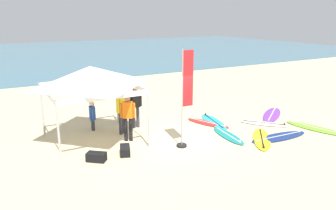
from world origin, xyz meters
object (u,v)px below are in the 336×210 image
Objects in this scene: surfboard_lime at (314,128)px; surfboard_cyan at (213,122)px; surfboard_teal at (228,136)px; banner_flag at (185,103)px; surfboard_white at (264,123)px; person_black at (135,104)px; surfboard_red at (208,123)px; person_orange at (128,115)px; person_yellow at (121,109)px; canopy_tent at (90,76)px; surfboard_navy at (279,137)px; surfboard_purple at (272,114)px; surfboard_yellow at (262,139)px; person_blue at (92,114)px; gear_bag_by_pole at (96,157)px; gear_bag_near_tent at (125,150)px.

surfboard_lime is 4.07m from surfboard_cyan.
surfboard_teal is 0.60× the size of banner_flag.
person_black is (-4.88, 2.29, 0.95)m from surfboard_white.
surfboard_red is 1.21× the size of person_orange.
person_yellow is (-3.62, 0.68, 0.95)m from surfboard_red.
canopy_tent reaches higher than surfboard_teal.
surfboard_navy is (-0.66, -1.43, -0.00)m from surfboard_white.
surfboard_teal is 2.48m from banner_flag.
surfboard_purple is 1.01× the size of surfboard_lime.
banner_flag is at bearing 162.13° from surfboard_yellow.
surfboard_lime is at bearing -37.83° from surfboard_red.
banner_flag reaches higher than person_orange.
person_orange is at bearing -177.88° from surfboard_red.
person_black is at bearing 55.42° from person_orange.
surfboard_purple and surfboard_lime have the same top height.
person_blue is (-6.51, 2.87, 0.62)m from surfboard_white.
person_orange is 2.10m from gear_bag_by_pole.
surfboard_cyan is (5.10, -0.45, -2.35)m from canopy_tent.
gear_bag_by_pole is at bearing -105.08° from canopy_tent.
surfboard_yellow is at bearing -75.47° from surfboard_red.
person_blue is at bearing 151.37° from surfboard_lime.
surfboard_yellow is at bearing 167.27° from surfboard_navy.
surfboard_cyan is 4.11m from person_yellow.
person_blue is at bearing 156.23° from surfboard_white.
canopy_tent is 1.83× the size of person_orange.
gear_bag_by_pole reaches higher than surfboard_lime.
surfboard_yellow is (0.64, -2.47, -0.00)m from surfboard_red.
person_yellow is at bearing 49.90° from gear_bag_by_pole.
gear_bag_near_tent is at bearing -179.98° from surfboard_white.
person_orange is at bearing 157.03° from surfboard_teal.
surfboard_navy is 6.76m from gear_bag_by_pole.
surfboard_navy is at bearing -27.05° from canopy_tent.
person_black is (-2.62, 2.68, 0.95)m from surfboard_teal.
gear_bag_near_tent is (0.21, -2.87, -0.52)m from person_blue.
gear_bag_by_pole is at bearing 168.34° from surfboard_yellow.
surfboard_lime is (1.35, -1.42, -0.00)m from surfboard_white.
surfboard_navy is 0.76× the size of banner_flag.
person_orange is at bearing 160.56° from surfboard_lime.
surfboard_navy is 2.15× the size of person_blue.
surfboard_lime and surfboard_yellow have the same top height.
surfboard_white is at bearing 9.85° from surfboard_teal.
surfboard_white is 6.04m from person_yellow.
surfboard_teal is at bearing -33.86° from person_yellow.
banner_flag reaches higher than gear_bag_near_tent.
banner_flag reaches higher than surfboard_purple.
surfboard_white is 0.55× the size of banner_flag.
surfboard_navy is 2.01m from surfboard_lime.
canopy_tent is 1.50× the size of surfboard_red.
surfboard_yellow is at bearing -28.38° from person_orange.
gear_bag_near_tent reaches higher than surfboard_purple.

